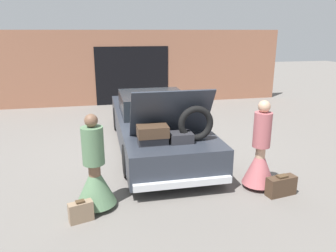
{
  "coord_description": "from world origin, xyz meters",
  "views": [
    {
      "loc": [
        -1.32,
        -7.6,
        2.79
      ],
      "look_at": [
        0.0,
        -1.47,
        0.94
      ],
      "focal_mm": 35.0,
      "sensor_mm": 36.0,
      "label": 1
    }
  ],
  "objects_px": {
    "suitcase_beside_right_person": "(281,186)",
    "car": "(155,124)",
    "suitcase_beside_left_person": "(81,212)",
    "person_right": "(260,157)",
    "person_left": "(95,176)"
  },
  "relations": [
    {
      "from": "suitcase_beside_right_person",
      "to": "car",
      "type": "bearing_deg",
      "value": 120.05
    },
    {
      "from": "suitcase_beside_left_person",
      "to": "suitcase_beside_right_person",
      "type": "xyz_separation_m",
      "value": [
        3.39,
        0.11,
        0.01
      ]
    },
    {
      "from": "person_right",
      "to": "person_left",
      "type": "bearing_deg",
      "value": 77.0
    },
    {
      "from": "car",
      "to": "suitcase_beside_left_person",
      "type": "xyz_separation_m",
      "value": [
        -1.69,
        -3.06,
        -0.43
      ]
    },
    {
      "from": "suitcase_beside_right_person",
      "to": "suitcase_beside_left_person",
      "type": "bearing_deg",
      "value": -178.11
    },
    {
      "from": "suitcase_beside_left_person",
      "to": "person_right",
      "type": "bearing_deg",
      "value": 8.63
    },
    {
      "from": "person_left",
      "to": "suitcase_beside_right_person",
      "type": "height_order",
      "value": "person_left"
    },
    {
      "from": "car",
      "to": "suitcase_beside_right_person",
      "type": "xyz_separation_m",
      "value": [
        1.7,
        -2.95,
        -0.41
      ]
    },
    {
      "from": "suitcase_beside_right_person",
      "to": "person_right",
      "type": "bearing_deg",
      "value": 124.08
    },
    {
      "from": "person_left",
      "to": "person_right",
      "type": "distance_m",
      "value": 2.92
    },
    {
      "from": "person_left",
      "to": "person_right",
      "type": "bearing_deg",
      "value": 85.02
    },
    {
      "from": "person_right",
      "to": "suitcase_beside_left_person",
      "type": "height_order",
      "value": "person_right"
    },
    {
      "from": "car",
      "to": "suitcase_beside_right_person",
      "type": "bearing_deg",
      "value": -59.95
    },
    {
      "from": "suitcase_beside_left_person",
      "to": "suitcase_beside_right_person",
      "type": "height_order",
      "value": "suitcase_beside_right_person"
    },
    {
      "from": "person_right",
      "to": "suitcase_beside_right_person",
      "type": "distance_m",
      "value": 0.6
    }
  ]
}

